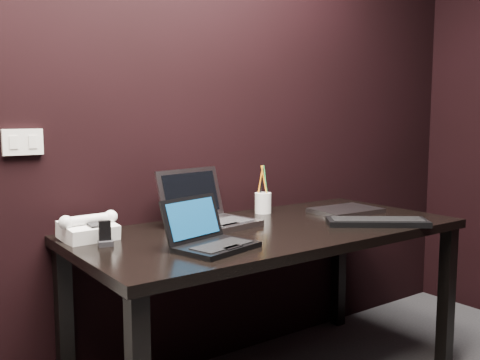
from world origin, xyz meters
TOP-DOWN VIEW (x-y plane):
  - wall_back at (0.00, 1.80)m, footprint 4.00×0.00m
  - wall_switch at (-0.62, 1.79)m, footprint 0.15×0.02m
  - desk at (0.30, 1.40)m, footprint 1.70×0.80m
  - netbook at (-0.12, 1.24)m, footprint 0.34×0.31m
  - silver_laptop at (0.09, 1.57)m, footprint 0.41×0.38m
  - ext_keyboard at (0.71, 1.16)m, footprint 0.44×0.38m
  - closed_laptop at (0.82, 1.45)m, footprint 0.34×0.25m
  - desk_phone at (-0.43, 1.63)m, footprint 0.24×0.19m
  - mobile_phone at (-0.41, 1.50)m, footprint 0.06×0.06m
  - pen_cup at (0.48, 1.68)m, footprint 0.10×0.10m

SIDE VIEW (x-z plane):
  - desk at x=0.30m, z-range 0.29..1.03m
  - closed_laptop at x=0.82m, z-range 0.74..0.76m
  - ext_keyboard at x=0.71m, z-range 0.74..0.77m
  - mobile_phone at x=-0.41m, z-range 0.73..0.82m
  - netbook at x=-0.12m, z-range 0.69..0.87m
  - desk_phone at x=-0.43m, z-range 0.72..0.84m
  - silver_laptop at x=0.09m, z-range 0.66..0.91m
  - pen_cup at x=0.48m, z-range 0.68..0.92m
  - wall_switch at x=-0.62m, z-range 1.07..1.17m
  - wall_back at x=0.00m, z-range -0.70..3.30m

